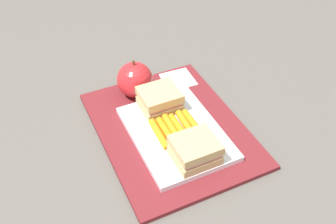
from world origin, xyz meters
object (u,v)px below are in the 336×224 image
sandwich_half_right (160,99)px  apple (135,80)px  carrot_sticks_bundle (176,128)px  paper_napkin (178,80)px  food_tray (176,133)px  sandwich_half_left (195,150)px

sandwich_half_right → apple: size_ratio=0.89×
carrot_sticks_bundle → paper_napkin: 0.18m
food_tray → paper_napkin: 0.18m
food_tray → sandwich_half_left: sandwich_half_left is taller
sandwich_half_left → paper_napkin: bearing=-19.4°
food_tray → apple: apple is taller
food_tray → apple: bearing=8.9°
sandwich_half_left → carrot_sticks_bundle: 0.08m
carrot_sticks_bundle → paper_napkin: (0.16, -0.08, -0.02)m
carrot_sticks_bundle → apple: apple is taller
carrot_sticks_bundle → apple: (0.16, 0.02, 0.02)m
carrot_sticks_bundle → paper_napkin: bearing=-27.6°
sandwich_half_left → apple: bearing=6.0°
food_tray → sandwich_half_right: bearing=0.0°
food_tray → apple: size_ratio=2.55×
food_tray → carrot_sticks_bundle: carrot_sticks_bundle is taller
food_tray → apple: 0.16m
paper_napkin → sandwich_half_left: bearing=160.6°
sandwich_half_left → sandwich_half_right: same height
sandwich_half_right → carrot_sticks_bundle: (-0.08, -0.00, -0.02)m
sandwich_half_right → apple: bearing=17.4°
sandwich_half_right → paper_napkin: size_ratio=1.14×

